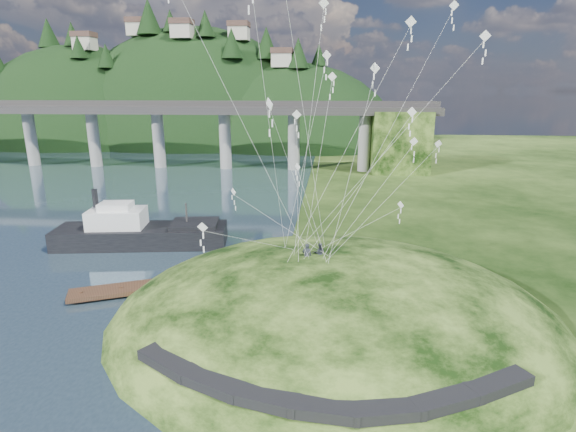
{
  "coord_description": "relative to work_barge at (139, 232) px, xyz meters",
  "views": [
    {
      "loc": [
        7.53,
        -29.94,
        17.05
      ],
      "look_at": [
        4.0,
        6.0,
        7.0
      ],
      "focal_mm": 28.0,
      "sensor_mm": 36.0,
      "label": 1
    }
  ],
  "objects": [
    {
      "name": "kite_flyers",
      "position": [
        20.52,
        -14.29,
        4.19
      ],
      "size": [
        1.72,
        1.11,
        1.95
      ],
      "color": "#272A34",
      "rests_on": "ground"
    },
    {
      "name": "ground",
      "position": [
        14.16,
        -16.84,
        -1.66
      ],
      "size": [
        320.0,
        320.0,
        0.0
      ],
      "primitive_type": "plane",
      "color": "black",
      "rests_on": "ground"
    },
    {
      "name": "work_barge",
      "position": [
        0.0,
        0.0,
        0.0
      ],
      "size": [
        19.54,
        7.9,
        6.65
      ],
      "color": "black",
      "rests_on": "ground"
    },
    {
      "name": "bridge",
      "position": [
        -12.3,
        53.23,
        8.04
      ],
      "size": [
        160.0,
        11.0,
        15.0
      ],
      "color": "#2D2B2B",
      "rests_on": "ground"
    },
    {
      "name": "far_ridge",
      "position": [
        -29.42,
        105.33,
        -9.1
      ],
      "size": [
        153.0,
        70.0,
        94.5
      ],
      "color": "black",
      "rests_on": "ground"
    },
    {
      "name": "footpath",
      "position": [
        21.62,
        -26.58,
        0.42
      ],
      "size": [
        22.29,
        5.84,
        0.83
      ],
      "color": "black",
      "rests_on": "ground"
    },
    {
      "name": "grass_hill",
      "position": [
        22.16,
        -14.84,
        -3.16
      ],
      "size": [
        36.0,
        32.0,
        13.0
      ],
      "color": "black",
      "rests_on": "ground"
    },
    {
      "name": "kite_swarm",
      "position": [
        21.71,
        -13.11,
        15.72
      ],
      "size": [
        20.44,
        15.04,
        19.48
      ],
      "color": "white",
      "rests_on": "ground"
    },
    {
      "name": "wooden_dock",
      "position": [
        6.72,
        -11.32,
        -1.2
      ],
      "size": [
        14.61,
        8.22,
        1.07
      ],
      "color": "#3B2418",
      "rests_on": "ground"
    }
  ]
}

